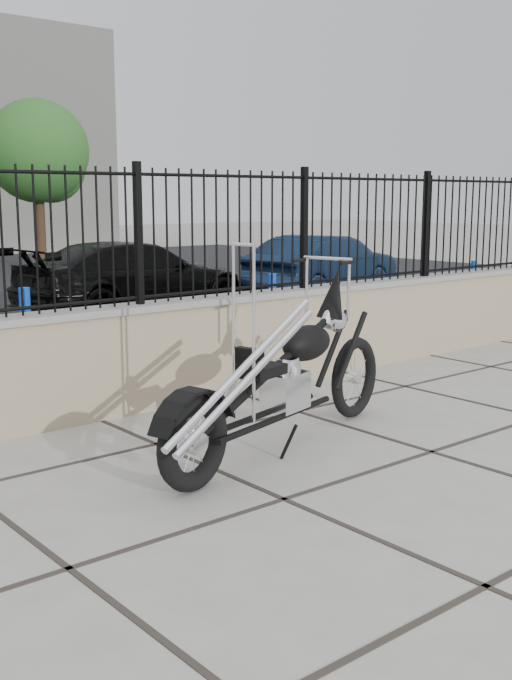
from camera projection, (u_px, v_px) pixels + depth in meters
The scene contains 10 objects.
ground_plane at pixel (432, 452), 6.01m from camera, with size 90.00×90.00×0.00m, color #99968E.
retaining_wall at pixel (229, 344), 7.82m from camera, with size 14.00×0.36×0.96m, color gray.
iron_fence at pixel (228, 233), 7.63m from camera, with size 14.00×0.08×1.20m, color black.
chopper_motorcycle at pixel (282, 345), 5.91m from camera, with size 2.72×0.48×1.63m, color black, non-canonical shape.
car_black at pixel (135, 277), 13.15m from camera, with size 1.67×4.11×1.19m, color black.
car_blue at pixel (324, 266), 15.27m from camera, with size 1.26×3.61×1.19m, color #0E1C33.
bollard_a at pixel (26, 334), 8.30m from camera, with size 0.12×0.12×0.98m, color #0B56B3.
bollard_b at pixel (272, 308), 10.50m from camera, with size 0.11×0.11×0.91m, color blue.
bollard_c at pixel (473, 286), 13.33m from camera, with size 0.10×0.10×0.86m, color #0B39A7.
tree_right at pixel (37, 146), 21.15m from camera, with size 2.74×2.74×4.62m.
Camera 1 is at (-4.72, -3.58, 1.90)m, focal length 42.00 mm.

